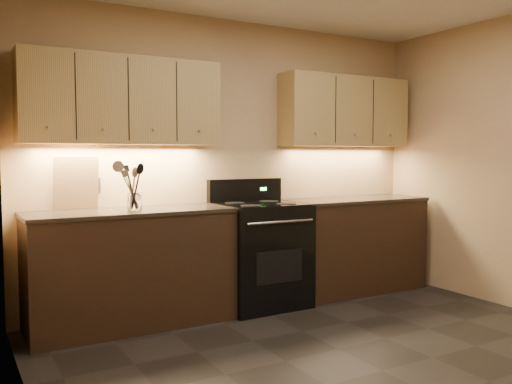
# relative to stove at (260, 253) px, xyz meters

# --- Properties ---
(floor) EXTENTS (4.00, 4.00, 0.00)m
(floor) POSITION_rel_stove_xyz_m (-0.08, -1.68, -0.48)
(floor) COLOR black
(floor) RESTS_ON ground
(wall_back) EXTENTS (4.00, 0.04, 2.60)m
(wall_back) POSITION_rel_stove_xyz_m (-0.08, 0.32, 0.82)
(wall_back) COLOR tan
(wall_back) RESTS_ON ground
(wall_left) EXTENTS (0.04, 4.00, 2.60)m
(wall_left) POSITION_rel_stove_xyz_m (-2.08, -1.68, 0.82)
(wall_left) COLOR tan
(wall_left) RESTS_ON ground
(counter_left) EXTENTS (1.62, 0.62, 0.93)m
(counter_left) POSITION_rel_stove_xyz_m (-1.18, 0.02, -0.01)
(counter_left) COLOR black
(counter_left) RESTS_ON ground
(counter_right) EXTENTS (1.46, 0.62, 0.93)m
(counter_right) POSITION_rel_stove_xyz_m (1.10, 0.02, -0.01)
(counter_right) COLOR black
(counter_right) RESTS_ON ground
(stove) EXTENTS (0.76, 0.68, 1.14)m
(stove) POSITION_rel_stove_xyz_m (0.00, 0.00, 0.00)
(stove) COLOR black
(stove) RESTS_ON ground
(upper_cab_left) EXTENTS (1.60, 0.30, 0.70)m
(upper_cab_left) POSITION_rel_stove_xyz_m (-1.18, 0.17, 1.32)
(upper_cab_left) COLOR tan
(upper_cab_left) RESTS_ON wall_back
(upper_cab_right) EXTENTS (1.44, 0.30, 0.70)m
(upper_cab_right) POSITION_rel_stove_xyz_m (1.10, 0.17, 1.32)
(upper_cab_right) COLOR tan
(upper_cab_right) RESTS_ON wall_back
(outlet_plate) EXTENTS (0.08, 0.01, 0.12)m
(outlet_plate) POSITION_rel_stove_xyz_m (-1.38, 0.31, 0.64)
(outlet_plate) COLOR #B2B5BA
(outlet_plate) RESTS_ON wall_back
(utensil_crock) EXTENTS (0.14, 0.14, 0.14)m
(utensil_crock) POSITION_rel_stove_xyz_m (-1.16, -0.02, 0.51)
(utensil_crock) COLOR white
(utensil_crock) RESTS_ON counter_left
(cutting_board) EXTENTS (0.35, 0.13, 0.43)m
(cutting_board) POSITION_rel_stove_xyz_m (-1.54, 0.26, 0.66)
(cutting_board) COLOR tan
(cutting_board) RESTS_ON counter_left
(wooden_spoon) EXTENTS (0.11, 0.08, 0.32)m
(wooden_spoon) POSITION_rel_stove_xyz_m (-1.19, -0.03, 0.63)
(wooden_spoon) COLOR tan
(wooden_spoon) RESTS_ON utensil_crock
(black_spoon) EXTENTS (0.12, 0.11, 0.36)m
(black_spoon) POSITION_rel_stove_xyz_m (-1.17, -0.01, 0.64)
(black_spoon) COLOR black
(black_spoon) RESTS_ON utensil_crock
(black_turner) EXTENTS (0.16, 0.16, 0.37)m
(black_turner) POSITION_rel_stove_xyz_m (-1.15, -0.05, 0.65)
(black_turner) COLOR black
(black_turner) RESTS_ON utensil_crock
(steel_spatula) EXTENTS (0.20, 0.11, 0.35)m
(steel_spatula) POSITION_rel_stove_xyz_m (-1.13, -0.01, 0.63)
(steel_spatula) COLOR silver
(steel_spatula) RESTS_ON utensil_crock
(steel_skimmer) EXTENTS (0.25, 0.11, 0.39)m
(steel_skimmer) POSITION_rel_stove_xyz_m (-1.13, -0.04, 0.66)
(steel_skimmer) COLOR silver
(steel_skimmer) RESTS_ON utensil_crock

